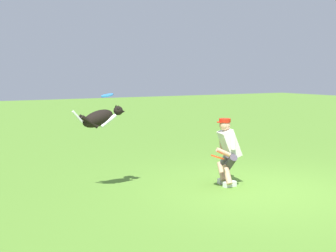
% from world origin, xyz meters
% --- Properties ---
extents(ground_plane, '(60.00, 60.00, 0.00)m').
position_xyz_m(ground_plane, '(0.00, 0.00, 0.00)').
color(ground_plane, '#58892E').
extents(person, '(0.65, 0.66, 1.29)m').
position_xyz_m(person, '(0.31, -0.65, 0.70)').
color(person, silver).
rests_on(person, ground_plane).
extents(dog, '(0.99, 0.31, 0.46)m').
position_xyz_m(dog, '(2.59, -1.41, 1.35)').
color(dog, black).
extents(frisbee_flying, '(0.30, 0.31, 0.09)m').
position_xyz_m(frisbee_flying, '(2.45, -1.39, 1.76)').
color(frisbee_flying, '#2D86E0').
extents(frisbee_held, '(0.35, 0.36, 0.13)m').
position_xyz_m(frisbee_held, '(0.66, -0.49, 0.61)').
color(frisbee_held, '#EF4516').
rests_on(frisbee_held, person).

